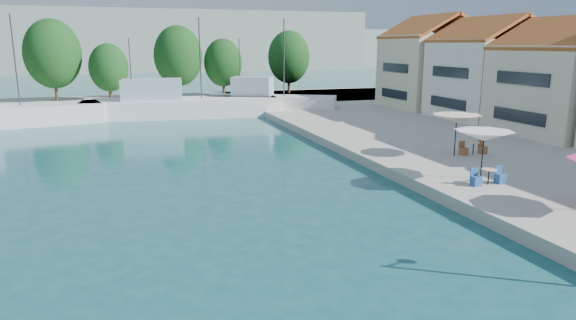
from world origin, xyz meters
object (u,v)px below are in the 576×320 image
object	(u,v)px
umbrella_white	(484,136)
trawler_04	(268,103)
umbrella_cream	(457,119)
trawler_03	(178,106)

from	to	relation	value
umbrella_white	trawler_04	bearing A→B (deg)	93.35
umbrella_white	umbrella_cream	size ratio (longest dim) A/B	0.99
trawler_03	umbrella_cream	world-z (taller)	trawler_03
trawler_03	umbrella_white	world-z (taller)	trawler_03
trawler_04	umbrella_cream	size ratio (longest dim) A/B	4.77
umbrella_cream	umbrella_white	bearing A→B (deg)	-112.03
trawler_04	umbrella_white	size ratio (longest dim) A/B	4.84
umbrella_white	umbrella_cream	bearing A→B (deg)	67.97
umbrella_white	umbrella_cream	distance (m)	5.40
trawler_03	umbrella_white	xyz separation A→B (m)	(11.50, -32.12, 1.72)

